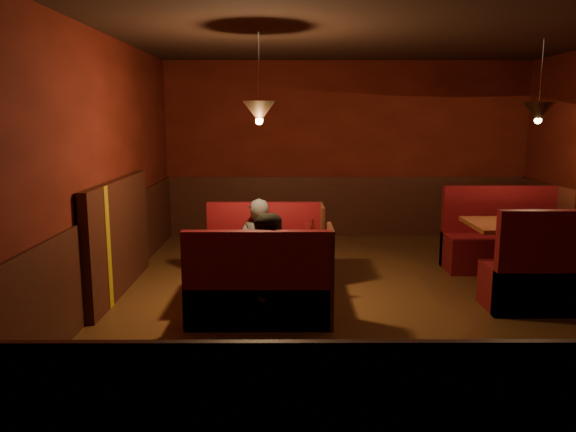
{
  "coord_description": "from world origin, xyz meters",
  "views": [
    {
      "loc": [
        -1.01,
        -5.88,
        2.0
      ],
      "look_at": [
        -0.99,
        0.04,
        0.95
      ],
      "focal_mm": 35.0,
      "sensor_mm": 36.0,
      "label": 1
    }
  ],
  "objects_px": {
    "diner_a": "(259,227)",
    "diner_b": "(272,251)",
    "main_bench_far": "(266,257)",
    "second_bench_near": "(564,279)",
    "second_bench_far": "(503,243)",
    "main_bench_near": "(260,295)",
    "second_table": "(529,240)",
    "main_table": "(262,254)"
  },
  "relations": [
    {
      "from": "main_bench_far",
      "to": "second_table",
      "type": "height_order",
      "value": "main_bench_far"
    },
    {
      "from": "main_bench_far",
      "to": "second_bench_near",
      "type": "bearing_deg",
      "value": -19.07
    },
    {
      "from": "main_bench_near",
      "to": "second_bench_far",
      "type": "height_order",
      "value": "second_bench_far"
    },
    {
      "from": "main_bench_far",
      "to": "diner_a",
      "type": "height_order",
      "value": "diner_a"
    },
    {
      "from": "second_bench_far",
      "to": "diner_b",
      "type": "relative_size",
      "value": 1.06
    },
    {
      "from": "main_bench_near",
      "to": "second_table",
      "type": "distance_m",
      "value": 3.33
    },
    {
      "from": "main_bench_far",
      "to": "main_bench_near",
      "type": "height_order",
      "value": "same"
    },
    {
      "from": "main_bench_near",
      "to": "diner_a",
      "type": "bearing_deg",
      "value": 92.97
    },
    {
      "from": "main_table",
      "to": "second_table",
      "type": "relative_size",
      "value": 0.93
    },
    {
      "from": "main_bench_far",
      "to": "diner_a",
      "type": "xyz_separation_m",
      "value": [
        -0.07,
        -0.08,
        0.39
      ]
    },
    {
      "from": "second_table",
      "to": "second_bench_near",
      "type": "height_order",
      "value": "second_bench_near"
    },
    {
      "from": "second_bench_near",
      "to": "diner_b",
      "type": "distance_m",
      "value": 3.05
    },
    {
      "from": "main_table",
      "to": "diner_a",
      "type": "relative_size",
      "value": 0.92
    },
    {
      "from": "main_bench_far",
      "to": "diner_a",
      "type": "bearing_deg",
      "value": -132.32
    },
    {
      "from": "main_bench_far",
      "to": "second_bench_far",
      "type": "xyz_separation_m",
      "value": [
        3.13,
        0.58,
        0.04
      ]
    },
    {
      "from": "diner_a",
      "to": "second_bench_near",
      "type": "bearing_deg",
      "value": 171.5
    },
    {
      "from": "main_bench_far",
      "to": "main_bench_near",
      "type": "bearing_deg",
      "value": -90.0
    },
    {
      "from": "main_bench_near",
      "to": "diner_b",
      "type": "height_order",
      "value": "diner_b"
    },
    {
      "from": "main_bench_near",
      "to": "diner_a",
      "type": "relative_size",
      "value": 1.01
    },
    {
      "from": "main_bench_far",
      "to": "second_bench_far",
      "type": "height_order",
      "value": "second_bench_far"
    },
    {
      "from": "second_table",
      "to": "second_bench_near",
      "type": "xyz_separation_m",
      "value": [
        0.03,
        -0.83,
        -0.23
      ]
    },
    {
      "from": "diner_a",
      "to": "diner_b",
      "type": "relative_size",
      "value": 0.97
    },
    {
      "from": "second_table",
      "to": "diner_a",
      "type": "relative_size",
      "value": 0.99
    },
    {
      "from": "main_table",
      "to": "main_bench_far",
      "type": "bearing_deg",
      "value": 88.97
    },
    {
      "from": "second_bench_far",
      "to": "diner_a",
      "type": "relative_size",
      "value": 1.1
    },
    {
      "from": "main_table",
      "to": "second_bench_far",
      "type": "xyz_separation_m",
      "value": [
        3.14,
        1.31,
        -0.18
      ]
    },
    {
      "from": "main_bench_far",
      "to": "second_table",
      "type": "relative_size",
      "value": 1.02
    },
    {
      "from": "main_bench_near",
      "to": "second_table",
      "type": "height_order",
      "value": "main_bench_near"
    },
    {
      "from": "second_bench_near",
      "to": "diner_a",
      "type": "xyz_separation_m",
      "value": [
        -3.2,
        1.0,
        0.35
      ]
    },
    {
      "from": "main_table",
      "to": "second_bench_far",
      "type": "relative_size",
      "value": 0.84
    },
    {
      "from": "main_table",
      "to": "second_table",
      "type": "bearing_deg",
      "value": 8.74
    },
    {
      "from": "second_table",
      "to": "diner_a",
      "type": "xyz_separation_m",
      "value": [
        -3.17,
        0.17,
        0.12
      ]
    },
    {
      "from": "main_bench_far",
      "to": "diner_a",
      "type": "relative_size",
      "value": 1.01
    },
    {
      "from": "main_bench_near",
      "to": "second_bench_far",
      "type": "relative_size",
      "value": 0.92
    },
    {
      "from": "second_bench_far",
      "to": "main_bench_far",
      "type": "bearing_deg",
      "value": -169.54
    },
    {
      "from": "second_bench_far",
      "to": "diner_b",
      "type": "bearing_deg",
      "value": -146.84
    },
    {
      "from": "diner_a",
      "to": "diner_b",
      "type": "xyz_separation_m",
      "value": [
        0.19,
        -1.31,
        0.02
      ]
    },
    {
      "from": "main_bench_far",
      "to": "second_bench_far",
      "type": "distance_m",
      "value": 3.18
    },
    {
      "from": "main_table",
      "to": "second_table",
      "type": "xyz_separation_m",
      "value": [
        3.11,
        0.48,
        0.05
      ]
    },
    {
      "from": "second_bench_near",
      "to": "diner_b",
      "type": "bearing_deg",
      "value": -174.14
    },
    {
      "from": "main_bench_far",
      "to": "diner_a",
      "type": "distance_m",
      "value": 0.41
    },
    {
      "from": "second_bench_far",
      "to": "second_bench_near",
      "type": "xyz_separation_m",
      "value": [
        0.0,
        -1.66,
        0.0
      ]
    }
  ]
}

